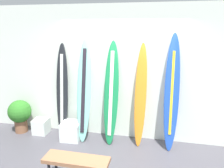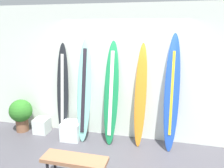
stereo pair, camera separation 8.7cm
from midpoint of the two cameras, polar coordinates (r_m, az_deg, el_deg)
name	(u,v)px [view 2 (the right image)]	position (r m, az deg, el deg)	size (l,w,h in m)	color
wall_back	(123,73)	(4.72, 3.45, 2.77)	(7.20, 0.20, 2.80)	silver
surfboard_charcoal	(63,91)	(4.97, -12.00, -1.72)	(0.27, 0.29, 2.03)	black
surfboard_seafoam	(84,91)	(4.64, -6.61, -1.83)	(0.30, 0.48, 2.14)	#7FCBBC
surfboard_emerald	(111,94)	(4.51, 0.35, -2.58)	(0.30, 0.47, 2.09)	#197D45
surfboard_sunset	(140,97)	(4.45, 7.83, -3.29)	(0.24, 0.39, 2.06)	orange
surfboard_cobalt	(172,93)	(4.39, 15.59, -2.35)	(0.29, 0.45, 2.25)	blue
display_block_left	(42,126)	(5.40, -17.03, -10.12)	(0.32, 0.32, 0.33)	white
display_block_center	(72,130)	(4.96, -9.78, -11.63)	(0.41, 0.41, 0.38)	white
potted_plant	(21,113)	(5.53, -21.82, -6.82)	(0.51, 0.51, 0.75)	brown
bench	(75,162)	(3.56, -8.80, -19.02)	(0.99, 0.31, 0.47)	#966444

